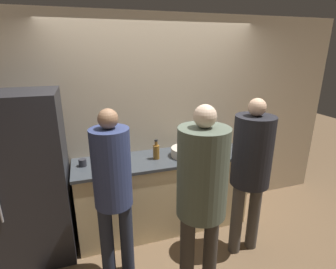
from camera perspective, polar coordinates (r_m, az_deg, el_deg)
ground_plane at (r=3.39m, az=0.80°, el=-22.25°), size 14.00×14.00×0.00m
wall_back at (r=3.34m, az=-2.76°, el=2.54°), size 5.20×0.06×2.60m
counter at (r=3.39m, az=-1.14°, el=-12.30°), size 2.10×0.64×0.96m
refrigerator at (r=3.10m, az=-27.65°, el=-8.65°), size 0.72×0.69×1.82m
person_left at (r=2.46m, az=-11.92°, el=-10.56°), size 0.35×0.35×1.73m
person_center at (r=2.22m, az=7.39°, el=-11.12°), size 0.42×0.42×1.81m
person_right at (r=2.85m, az=17.64°, el=-5.89°), size 0.40×0.40×1.75m
fruit_bowl at (r=3.19m, az=3.74°, el=-3.74°), size 0.34×0.34×0.15m
utensil_crock at (r=3.08m, az=-13.32°, el=-4.59°), size 0.12×0.12×0.30m
bottle_amber at (r=3.09m, az=-2.58°, el=-3.67°), size 0.08×0.08×0.24m
bottle_clear at (r=3.47m, az=12.58°, el=-2.10°), size 0.06×0.06×0.16m
cup_black at (r=3.07m, az=-18.10°, el=-5.84°), size 0.08×0.08×0.08m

